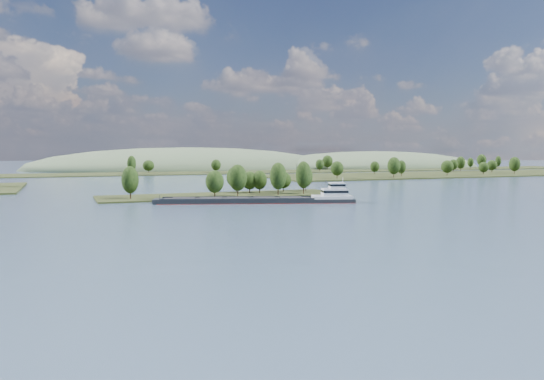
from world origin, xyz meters
name	(u,v)px	position (x,y,z in m)	size (l,w,h in m)	color
ground	(276,212)	(0.00, 120.00, 0.00)	(1800.00, 1800.00, 0.00)	#3E536B
tree_island	(238,186)	(6.78, 179.19, 4.16)	(100.00, 30.57, 15.06)	black
right_bank	(462,173)	(230.85, 298.99, 1.08)	(320.00, 90.00, 15.36)	black
back_shoreline	(156,173)	(9.51, 399.83, 0.74)	(900.00, 60.00, 15.58)	black
hill_east	(374,167)	(260.00, 470.00, 0.00)	(260.00, 140.00, 36.00)	#485C3F
hill_west	(190,169)	(60.00, 500.00, 0.00)	(320.00, 160.00, 44.00)	#485C3F
cargo_barge	(269,199)	(8.37, 147.13, 1.24)	(71.81, 30.13, 9.82)	black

